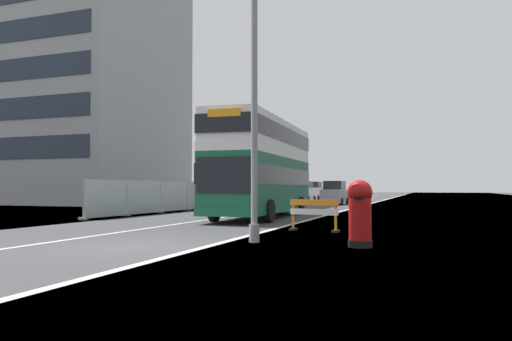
% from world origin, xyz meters
% --- Properties ---
extents(ground, '(140.00, 280.00, 0.10)m').
position_xyz_m(ground, '(0.53, 0.11, -0.05)').
color(ground, '#38383A').
extents(double_decker_bus, '(3.24, 11.39, 4.81)m').
position_xyz_m(double_decker_bus, '(-0.84, 12.61, 2.56)').
color(double_decker_bus, '#145638').
rests_on(double_decker_bus, ground).
extents(lamppost_foreground, '(0.29, 0.70, 7.73)m').
position_xyz_m(lamppost_foreground, '(2.60, 1.97, 3.64)').
color(lamppost_foreground, gray).
rests_on(lamppost_foreground, ground).
extents(red_pillar_postbox, '(0.64, 0.64, 1.70)m').
position_xyz_m(red_pillar_postbox, '(5.50, 1.86, 0.94)').
color(red_pillar_postbox, black).
rests_on(red_pillar_postbox, ground).
extents(roadworks_barrier, '(1.79, 0.78, 1.09)m').
position_xyz_m(roadworks_barrier, '(3.38, 5.79, 0.69)').
color(roadworks_barrier, orange).
rests_on(roadworks_barrier, ground).
extents(construction_site_fence, '(0.44, 13.80, 1.95)m').
position_xyz_m(construction_site_fence, '(-8.08, 14.72, 0.93)').
color(construction_site_fence, '#A8AAAD').
rests_on(construction_site_fence, ground).
extents(car_oncoming_near, '(1.91, 4.40, 2.07)m').
position_xyz_m(car_oncoming_near, '(-0.95, 32.22, 0.97)').
color(car_oncoming_near, gray).
rests_on(car_oncoming_near, ground).
extents(car_receding_mid, '(2.09, 4.20, 2.13)m').
position_xyz_m(car_receding_mid, '(-5.61, 38.89, 1.01)').
color(car_receding_mid, silver).
rests_on(car_receding_mid, ground).
extents(car_receding_far, '(2.08, 3.92, 2.17)m').
position_xyz_m(car_receding_far, '(-6.10, 45.56, 1.02)').
color(car_receding_far, silver).
rests_on(car_receding_far, ground).
extents(bare_tree_far_verge_near, '(2.74, 2.41, 4.63)m').
position_xyz_m(bare_tree_far_verge_near, '(-12.40, 32.30, 2.37)').
color(bare_tree_far_verge_near, '#4C3D2D').
rests_on(bare_tree_far_verge_near, ground).
extents(backdrop_office_block, '(29.25, 15.58, 26.41)m').
position_xyz_m(backdrop_office_block, '(-31.69, 28.33, 13.21)').
color(backdrop_office_block, '#9EA0A3').
rests_on(backdrop_office_block, ground).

